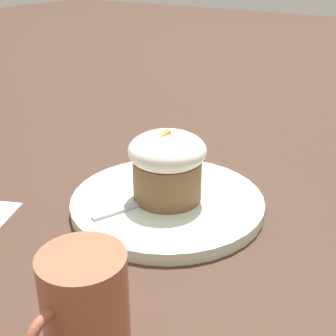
# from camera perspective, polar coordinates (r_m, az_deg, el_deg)

# --- Properties ---
(ground_plane) EXTENTS (4.00, 4.00, 0.00)m
(ground_plane) POSITION_cam_1_polar(r_m,az_deg,el_deg) (0.60, -0.08, -4.89)
(ground_plane) COLOR #3D281E
(dessert_plate) EXTENTS (0.24, 0.24, 0.02)m
(dessert_plate) POSITION_cam_1_polar(r_m,az_deg,el_deg) (0.60, -0.08, -4.26)
(dessert_plate) COLOR silver
(dessert_plate) RESTS_ON ground_plane
(carrot_cake) EXTENTS (0.10, 0.10, 0.09)m
(carrot_cake) POSITION_cam_1_polar(r_m,az_deg,el_deg) (0.57, -0.00, 0.47)
(carrot_cake) COLOR brown
(carrot_cake) RESTS_ON dessert_plate
(spoon) EXTENTS (0.11, 0.06, 0.01)m
(spoon) POSITION_cam_1_polar(r_m,az_deg,el_deg) (0.58, -2.01, -3.83)
(spoon) COLOR #B7B7BC
(spoon) RESTS_ON dessert_plate
(coffee_cup) EXTENTS (0.10, 0.07, 0.09)m
(coffee_cup) POSITION_cam_1_polar(r_m,az_deg,el_deg) (0.39, -10.18, -16.28)
(coffee_cup) COLOR #9E563D
(coffee_cup) RESTS_ON ground_plane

